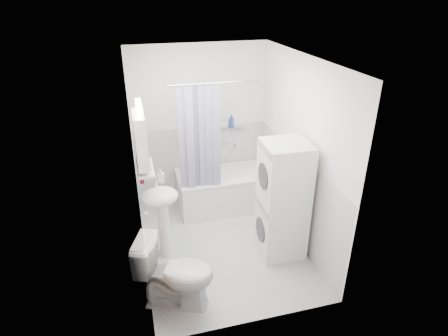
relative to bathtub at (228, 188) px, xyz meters
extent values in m
plane|color=#BABABE|center=(-0.33, -0.92, -0.31)|extent=(2.60, 2.60, 0.00)
plane|color=white|center=(-0.33, 0.38, 0.89)|extent=(2.00, 0.00, 2.00)
plane|color=white|center=(-0.33, -2.22, 0.89)|extent=(2.00, 0.00, 2.00)
plane|color=white|center=(-1.33, -0.92, 0.89)|extent=(0.00, 2.60, 2.60)
plane|color=white|center=(0.67, -0.92, 0.89)|extent=(0.00, 2.60, 2.60)
plane|color=white|center=(-0.33, -0.92, 2.09)|extent=(2.60, 2.60, 0.00)
plane|color=white|center=(-0.33, 0.37, 0.29)|extent=(1.98, 0.00, 1.98)
plane|color=white|center=(-1.31, -0.92, 0.29)|extent=(0.00, 2.58, 2.58)
plane|color=white|center=(0.66, -0.92, 0.29)|extent=(0.00, 2.58, 2.58)
plane|color=brown|center=(-1.31, -1.80, 0.69)|extent=(0.00, 2.00, 2.00)
cylinder|color=silver|center=(-1.28, -1.47, 0.69)|extent=(0.04, 0.04, 0.04)
cube|color=white|center=(0.00, 0.00, -0.04)|extent=(1.48, 0.69, 0.54)
cube|color=white|center=(0.00, 0.00, 0.24)|extent=(1.50, 0.71, 0.03)
cube|color=silver|center=(0.00, 0.00, 0.13)|extent=(1.30, 0.51, 0.20)
cylinder|color=silver|center=(0.20, 0.33, 0.58)|extent=(0.04, 0.12, 0.04)
cylinder|color=silver|center=(0.00, -0.29, 1.69)|extent=(1.68, 0.02, 0.02)
cube|color=#171549|center=(-0.69, -0.29, 0.94)|extent=(0.10, 0.02, 1.45)
cube|color=#171549|center=(-0.60, -0.29, 0.94)|extent=(0.10, 0.02, 1.45)
cube|color=#171549|center=(-0.51, -0.29, 0.94)|extent=(0.10, 0.02, 1.45)
cube|color=#171549|center=(-0.42, -0.29, 0.94)|extent=(0.10, 0.02, 1.45)
cube|color=#171549|center=(-0.33, -0.29, 0.94)|extent=(0.10, 0.02, 1.45)
cube|color=#171549|center=(-0.24, -0.29, 0.94)|extent=(0.10, 0.02, 1.45)
ellipsoid|color=white|center=(-1.09, -0.91, 0.54)|extent=(0.44, 0.37, 0.20)
cylinder|color=white|center=(-1.07, -0.91, 0.06)|extent=(0.14, 0.14, 0.75)
cylinder|color=silver|center=(-1.11, -0.77, 0.66)|extent=(0.03, 0.03, 0.14)
cylinder|color=silver|center=(-1.11, -0.81, 0.72)|extent=(0.02, 0.10, 0.02)
cube|color=white|center=(-1.24, -0.82, 1.24)|extent=(0.12, 0.50, 0.60)
cube|color=white|center=(-1.17, -0.82, 1.24)|extent=(0.01, 0.47, 0.57)
cube|color=#FFEABF|center=(-1.22, -0.82, 1.62)|extent=(0.06, 0.45, 0.06)
cube|color=silver|center=(-1.22, -0.82, 0.89)|extent=(0.18, 0.54, 0.02)
cube|color=silver|center=(0.25, 0.32, 0.84)|extent=(0.22, 0.06, 0.02)
cube|color=maroon|center=(-1.27, -0.57, 1.06)|extent=(0.05, 0.35, 0.83)
cube|color=maroon|center=(-1.24, -0.57, 1.44)|extent=(0.03, 0.31, 0.08)
cylinder|color=silver|center=(-1.28, -0.57, 1.48)|extent=(0.02, 0.04, 0.02)
cube|color=white|center=(0.35, -1.22, 0.06)|extent=(0.55, 0.55, 0.75)
cylinder|color=#2D2D33|center=(0.09, -1.22, 0.05)|extent=(0.03, 0.32, 0.32)
cube|color=gray|center=(0.09, -1.22, 0.39)|extent=(0.03, 0.47, 0.08)
cube|color=white|center=(0.35, -1.22, 0.81)|extent=(0.55, 0.55, 0.75)
cylinder|color=#2D2D33|center=(0.09, -1.22, 0.80)|extent=(0.03, 0.32, 0.32)
cube|color=gray|center=(0.09, -1.22, 1.14)|extent=(0.03, 0.47, 0.08)
imported|color=white|center=(-1.05, -1.75, 0.08)|extent=(0.91, 0.70, 0.79)
imported|color=gray|center=(-1.04, -0.67, 0.63)|extent=(0.08, 0.17, 0.08)
imported|color=gray|center=(-1.22, -0.97, 0.93)|extent=(0.07, 0.18, 0.07)
imported|color=gray|center=(-1.22, -0.70, 0.95)|extent=(0.10, 0.09, 0.10)
imported|color=gray|center=(0.02, 0.32, 0.91)|extent=(0.13, 0.17, 0.13)
imported|color=#244291|center=(0.14, 0.32, 0.89)|extent=(0.08, 0.21, 0.08)
camera|label=1|loc=(-1.34, -4.79, 2.78)|focal=30.00mm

